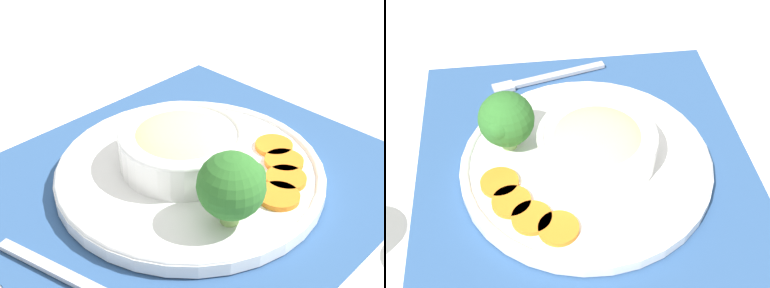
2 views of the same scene
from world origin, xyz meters
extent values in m
plane|color=white|center=(0.00, 0.00, 0.00)|extent=(4.00, 4.00, 0.00)
cube|color=#2D5184|center=(0.00, 0.00, 0.00)|extent=(0.52, 0.47, 0.00)
cylinder|color=white|center=(0.00, 0.00, 0.01)|extent=(0.33, 0.33, 0.02)
torus|color=white|center=(0.00, 0.00, 0.02)|extent=(0.32, 0.32, 0.01)
cylinder|color=white|center=(0.00, -0.01, 0.04)|extent=(0.15, 0.15, 0.04)
torus|color=white|center=(0.00, -0.01, 0.06)|extent=(0.15, 0.15, 0.01)
ellipsoid|color=beige|center=(0.00, -0.01, 0.05)|extent=(0.12, 0.12, 0.05)
cylinder|color=#84AD5B|center=(0.04, 0.10, 0.03)|extent=(0.02, 0.02, 0.02)
sphere|color=#2D6B28|center=(0.04, 0.10, 0.07)|extent=(0.07, 0.07, 0.07)
sphere|color=#2D6B28|center=(0.02, 0.11, 0.07)|extent=(0.03, 0.03, 0.03)
sphere|color=#2D6B28|center=(0.06, 0.09, 0.07)|extent=(0.03, 0.03, 0.03)
cylinder|color=orange|center=(-0.02, 0.11, 0.02)|extent=(0.05, 0.05, 0.01)
cylinder|color=orange|center=(-0.06, 0.10, 0.02)|extent=(0.05, 0.05, 0.01)
cylinder|color=orange|center=(-0.08, 0.08, 0.02)|extent=(0.05, 0.05, 0.01)
cylinder|color=orange|center=(-0.10, 0.05, 0.02)|extent=(0.05, 0.05, 0.01)
cube|color=#B7B7BC|center=(0.20, 0.02, 0.01)|extent=(0.05, 0.18, 0.01)
camera|label=1|loc=(0.39, 0.35, 0.40)|focal=50.00mm
camera|label=2|loc=(-0.47, 0.09, 0.52)|focal=50.00mm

